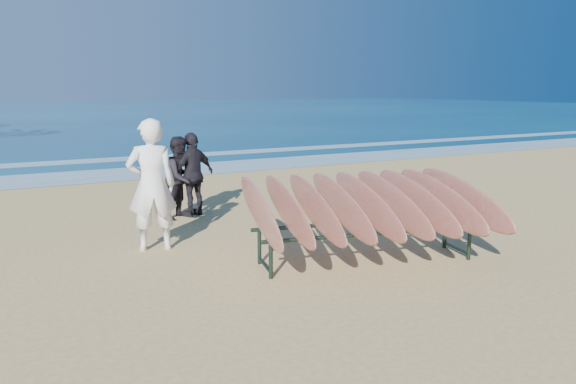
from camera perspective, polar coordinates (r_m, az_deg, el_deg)
name	(u,v)px	position (r m, az deg, el deg)	size (l,w,h in m)	color
ground	(316,269)	(7.80, 2.83, -7.83)	(120.00, 120.00, 0.00)	tan
ocean	(26,113)	(61.49, -25.06, 7.31)	(160.00, 160.00, 0.00)	navy
foam_near	(138,173)	(16.95, -15.00, 1.89)	(160.00, 160.00, 0.00)	white
foam_far	(113,160)	(20.34, -17.34, 3.17)	(160.00, 160.00, 0.00)	white
surfboard_rack	(367,205)	(7.97, 8.00, -1.31)	(3.63, 3.14, 1.30)	black
person_white	(152,185)	(8.74, -13.69, 0.70)	(0.73, 0.48, 2.02)	white
person_dark_a	(181,177)	(10.84, -10.81, 1.46)	(0.76, 0.59, 1.56)	black
person_dark_b	(193,175)	(10.95, -9.61, 1.76)	(0.95, 0.40, 1.62)	black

